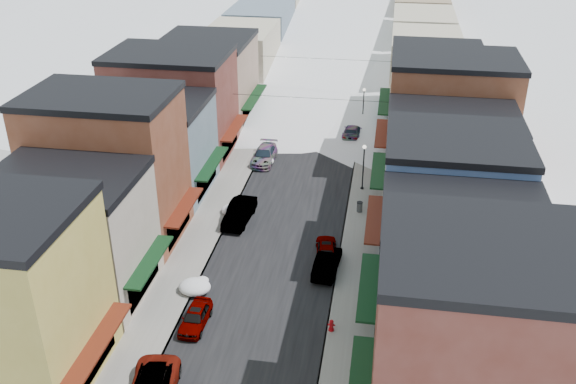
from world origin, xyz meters
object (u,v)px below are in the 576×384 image
(trash_can, at_px, (360,207))
(streetlamp_near, at_px, (364,161))
(car_dark_hatch, at_px, (239,212))
(car_green_sedan, at_px, (327,263))
(car_silver_sedan, at_px, (195,317))
(fire_hydrant, at_px, (331,326))

(trash_can, bearing_deg, streetlamp_near, 90.32)
(car_dark_hatch, distance_m, car_green_sedan, 10.53)
(trash_can, height_order, streetlamp_near, streetlamp_near)
(streetlamp_near, bearing_deg, car_dark_hatch, -143.01)
(car_dark_hatch, relative_size, car_green_sedan, 1.13)
(car_silver_sedan, xyz_separation_m, car_dark_hatch, (-0.27, 14.27, 0.19))
(car_dark_hatch, relative_size, trash_can, 5.62)
(fire_hydrant, height_order, trash_can, trash_can)
(car_green_sedan, bearing_deg, car_dark_hatch, -32.58)
(car_silver_sedan, bearing_deg, car_green_sedan, 45.36)
(streetlamp_near, bearing_deg, trash_can, -89.68)
(car_silver_sedan, height_order, streetlamp_near, streetlamp_near)
(trash_can, bearing_deg, car_silver_sedan, -119.79)
(car_silver_sedan, xyz_separation_m, car_green_sedan, (8.08, 7.86, 0.09))
(fire_hydrant, bearing_deg, streetlamp_near, 87.79)
(fire_hydrant, distance_m, trash_can, 16.72)
(car_green_sedan, height_order, trash_can, car_green_sedan)
(car_silver_sedan, relative_size, fire_hydrant, 4.59)
(car_silver_sedan, distance_m, car_green_sedan, 11.27)
(streetlamp_near, bearing_deg, car_green_sedan, -97.56)
(car_green_sedan, distance_m, fire_hydrant, 7.20)
(car_dark_hatch, height_order, fire_hydrant, car_dark_hatch)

